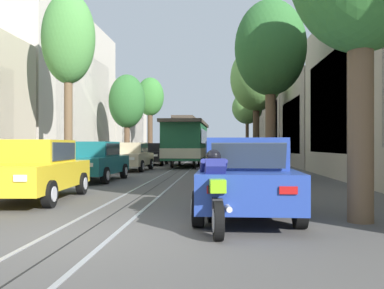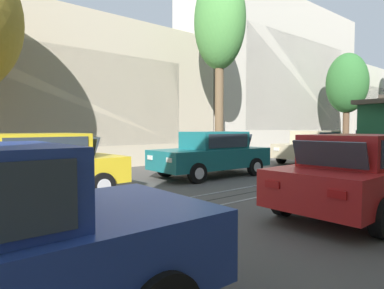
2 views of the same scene
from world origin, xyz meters
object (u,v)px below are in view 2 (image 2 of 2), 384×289
at_px(parked_car_black_fourth_left, 374,143).
at_px(street_tree_kerb_left_second, 220,24).
at_px(parked_car_red_second_right, 359,174).
at_px(street_tree_kerb_left_mid, 347,84).
at_px(parked_car_teal_second_left, 212,154).
at_px(parked_car_yellow_near_left, 33,167).
at_px(parked_car_beige_mid_left, 314,147).

distance_m(parked_car_black_fourth_left, street_tree_kerb_left_second, 12.73).
relative_size(parked_car_black_fourth_left, parked_car_red_second_right, 1.00).
bearing_deg(parked_car_black_fourth_left, street_tree_kerb_left_mid, 168.07).
bearing_deg(parked_car_teal_second_left, parked_car_yellow_near_left, -88.08).
height_order(parked_car_teal_second_left, street_tree_kerb_left_second, street_tree_kerb_left_second).
height_order(parked_car_teal_second_left, parked_car_beige_mid_left, same).
relative_size(parked_car_teal_second_left, parked_car_beige_mid_left, 1.00).
xyz_separation_m(street_tree_kerb_left_second, street_tree_kerb_left_mid, (0.14, 11.73, -1.62)).
bearing_deg(street_tree_kerb_left_mid, street_tree_kerb_left_second, -90.68).
xyz_separation_m(parked_car_red_second_right, street_tree_kerb_left_second, (-7.48, 3.48, 5.43)).
bearing_deg(parked_car_teal_second_left, parked_car_beige_mid_left, 89.31).
bearing_deg(parked_car_teal_second_left, street_tree_kerb_left_mid, 97.11).
height_order(parked_car_red_second_right, street_tree_kerb_left_second, street_tree_kerb_left_second).
bearing_deg(parked_car_black_fourth_left, parked_car_teal_second_left, -90.90).
bearing_deg(parked_car_yellow_near_left, parked_car_red_second_right, 40.99).
relative_size(parked_car_teal_second_left, street_tree_kerb_left_mid, 0.66).
bearing_deg(street_tree_kerb_left_mid, parked_car_red_second_right, -64.25).
distance_m(parked_car_teal_second_left, street_tree_kerb_left_mid, 14.57).
height_order(parked_car_yellow_near_left, street_tree_kerb_left_mid, street_tree_kerb_left_mid).
xyz_separation_m(parked_car_yellow_near_left, parked_car_beige_mid_left, (-0.12, 12.69, 0.00)).
height_order(parked_car_teal_second_left, parked_car_black_fourth_left, same).
xyz_separation_m(parked_car_yellow_near_left, parked_car_red_second_right, (5.40, 4.69, 0.00)).
relative_size(parked_car_teal_second_left, street_tree_kerb_left_second, 0.52).
bearing_deg(parked_car_beige_mid_left, parked_car_black_fourth_left, 88.90).
distance_m(parked_car_black_fourth_left, street_tree_kerb_left_mid, 4.30).
height_order(parked_car_black_fourth_left, street_tree_kerb_left_second, street_tree_kerb_left_second).
bearing_deg(parked_car_yellow_near_left, street_tree_kerb_left_second, 104.29).
bearing_deg(parked_car_red_second_right, parked_car_black_fourth_left, 109.99).
height_order(parked_car_beige_mid_left, street_tree_kerb_left_mid, street_tree_kerb_left_mid).
height_order(parked_car_red_second_right, street_tree_kerb_left_mid, street_tree_kerb_left_mid).
bearing_deg(street_tree_kerb_left_mid, parked_car_yellow_near_left, -84.43).
relative_size(parked_car_black_fourth_left, street_tree_kerb_left_mid, 0.66).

